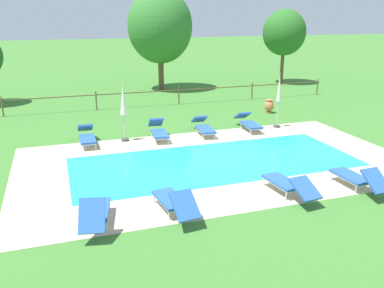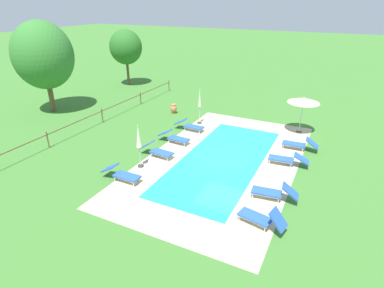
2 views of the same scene
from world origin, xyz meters
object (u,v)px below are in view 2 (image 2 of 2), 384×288
at_px(sun_lounger_north_far, 122,174).
at_px(terracotta_urn_near_fence, 174,108).
at_px(sun_lounger_south_near_corner, 157,150).
at_px(tree_far_west, 126,47).
at_px(sun_lounger_north_mid, 287,159).
at_px(sun_lounger_south_mid, 299,144).
at_px(tree_west_mid, 43,55).
at_px(sun_lounger_north_end, 273,192).
at_px(patio_umbrella_closed_row_mid_west, 200,102).
at_px(patio_umbrella_closed_row_west, 139,139).
at_px(sun_lounger_south_end, 262,218).
at_px(sun_lounger_north_near_steps, 190,125).
at_px(sun_lounger_south_far, 175,137).
at_px(patio_umbrella_open_foreground, 304,101).

distance_m(sun_lounger_north_far, terracotta_urn_near_fence, 10.06).
relative_size(sun_lounger_south_near_corner, tree_far_west, 0.38).
bearing_deg(sun_lounger_north_mid, sun_lounger_south_mid, -7.14).
bearing_deg(terracotta_urn_near_fence, tree_west_mid, 112.45).
xyz_separation_m(sun_lounger_north_end, patio_umbrella_closed_row_mid_west, (6.99, 6.84, 1.22)).
bearing_deg(patio_umbrella_closed_row_west, sun_lounger_south_mid, -50.93).
distance_m(sun_lounger_south_near_corner, terracotta_urn_near_fence, 7.33).
relative_size(sun_lounger_north_far, sun_lounger_south_near_corner, 1.00).
bearing_deg(sun_lounger_south_end, sun_lounger_north_far, 87.08).
relative_size(sun_lounger_north_near_steps, sun_lounger_south_far, 0.99).
bearing_deg(tree_west_mid, sun_lounger_north_near_steps, -84.44).
bearing_deg(patio_umbrella_closed_row_west, tree_far_west, 38.66).
bearing_deg(sun_lounger_north_near_steps, sun_lounger_north_far, 179.20).
height_order(patio_umbrella_open_foreground, patio_umbrella_closed_row_west, patio_umbrella_open_foreground).
bearing_deg(patio_umbrella_closed_row_west, tree_west_mid, 68.51).
xyz_separation_m(sun_lounger_north_mid, sun_lounger_south_far, (-0.16, 6.74, 0.00)).
height_order(sun_lounger_north_near_steps, terracotta_urn_near_fence, sun_lounger_north_near_steps).
bearing_deg(sun_lounger_south_end, sun_lounger_north_mid, 0.84).
bearing_deg(tree_west_mid, sun_lounger_south_far, -95.26).
xyz_separation_m(sun_lounger_south_mid, patio_umbrella_closed_row_mid_west, (1.31, 7.04, 1.23)).
relative_size(sun_lounger_north_near_steps, sun_lounger_north_far, 1.01).
distance_m(sun_lounger_south_mid, terracotta_urn_near_fence, 10.03).
relative_size(sun_lounger_north_far, tree_west_mid, 0.30).
bearing_deg(sun_lounger_north_mid, sun_lounger_north_near_steps, 73.27).
distance_m(sun_lounger_south_end, patio_umbrella_closed_row_west, 7.31).
distance_m(patio_umbrella_closed_row_west, terracotta_urn_near_fence, 8.66).
relative_size(sun_lounger_south_far, patio_umbrella_closed_row_west, 0.89).
distance_m(sun_lounger_north_far, tree_west_mid, 13.55).
bearing_deg(sun_lounger_north_end, sun_lounger_north_far, 103.48).
height_order(sun_lounger_north_near_steps, tree_west_mid, tree_west_mid).
height_order(sun_lounger_south_mid, patio_umbrella_closed_row_west, patio_umbrella_closed_row_west).
xyz_separation_m(sun_lounger_south_near_corner, tree_west_mid, (3.12, 11.64, 3.91)).
bearing_deg(sun_lounger_north_end, terracotta_urn_near_fence, 49.83).
bearing_deg(sun_lounger_south_end, sun_lounger_south_far, 51.91).
distance_m(sun_lounger_north_mid, tree_west_mid, 18.78).
bearing_deg(tree_far_west, patio_umbrella_open_foreground, -106.92).
height_order(sun_lounger_north_end, sun_lounger_south_far, sun_lounger_north_end).
distance_m(sun_lounger_south_far, tree_far_west, 15.77).
xyz_separation_m(sun_lounger_north_near_steps, patio_umbrella_closed_row_mid_west, (1.48, -0.01, 1.24)).
height_order(patio_umbrella_closed_row_west, patio_umbrella_closed_row_mid_west, patio_umbrella_closed_row_mid_west).
distance_m(sun_lounger_north_near_steps, sun_lounger_north_mid, 7.08).
distance_m(sun_lounger_south_mid, patio_umbrella_closed_row_west, 9.29).
height_order(sun_lounger_north_far, sun_lounger_south_end, sun_lounger_south_end).
relative_size(sun_lounger_north_end, sun_lounger_south_end, 1.05).
height_order(sun_lounger_north_far, patio_umbrella_closed_row_mid_west, patio_umbrella_closed_row_mid_west).
height_order(patio_umbrella_closed_row_west, terracotta_urn_near_fence, patio_umbrella_closed_row_west).
bearing_deg(patio_umbrella_closed_row_mid_west, sun_lounger_south_near_corner, -179.31).
relative_size(sun_lounger_north_end, patio_umbrella_closed_row_west, 0.87).
xyz_separation_m(sun_lounger_north_far, tree_far_west, (15.47, 11.14, 3.41)).
bearing_deg(terracotta_urn_near_fence, sun_lounger_north_end, -130.17).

